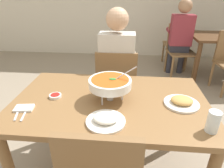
{
  "coord_description": "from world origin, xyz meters",
  "views": [
    {
      "loc": [
        0.12,
        -1.22,
        1.48
      ],
      "look_at": [
        0.0,
        0.15,
        0.79
      ],
      "focal_mm": 31.53,
      "sensor_mm": 36.0,
      "label": 1
    }
  ],
  "objects_px": {
    "drink_glass": "(213,123)",
    "dining_table_far": "(220,43)",
    "curry_bowl": "(110,83)",
    "diner_main": "(117,63)",
    "patron_bg_middle": "(180,34)",
    "chair_bg_middle": "(180,47)",
    "chair_diner_main": "(117,84)",
    "rice_plate": "(105,120)",
    "appetizer_plate": "(182,102)",
    "chair_bg_corner": "(181,41)",
    "dining_table_main": "(110,111)",
    "sauce_dish": "(55,96)"
  },
  "relations": [
    {
      "from": "diner_main",
      "to": "dining_table_main",
      "type": "bearing_deg",
      "value": -90.0
    },
    {
      "from": "dining_table_main",
      "to": "appetizer_plate",
      "type": "relative_size",
      "value": 5.83
    },
    {
      "from": "dining_table_main",
      "to": "curry_bowl",
      "type": "height_order",
      "value": "curry_bowl"
    },
    {
      "from": "appetizer_plate",
      "to": "drink_glass",
      "type": "relative_size",
      "value": 1.85
    },
    {
      "from": "patron_bg_middle",
      "to": "diner_main",
      "type": "bearing_deg",
      "value": -123.15
    },
    {
      "from": "chair_diner_main",
      "to": "chair_bg_middle",
      "type": "bearing_deg",
      "value": 57.19
    },
    {
      "from": "chair_bg_middle",
      "to": "appetizer_plate",
      "type": "bearing_deg",
      "value": -102.66
    },
    {
      "from": "drink_glass",
      "to": "chair_bg_middle",
      "type": "xyz_separation_m",
      "value": [
        0.42,
        2.6,
        -0.29
      ]
    },
    {
      "from": "dining_table_far",
      "to": "patron_bg_middle",
      "type": "xyz_separation_m",
      "value": [
        -0.68,
        0.02,
        0.14
      ]
    },
    {
      "from": "patron_bg_middle",
      "to": "drink_glass",
      "type": "bearing_deg",
      "value": -98.5
    },
    {
      "from": "dining_table_far",
      "to": "chair_bg_middle",
      "type": "relative_size",
      "value": 1.11
    },
    {
      "from": "appetizer_plate",
      "to": "chair_bg_corner",
      "type": "bearing_deg",
      "value": 77.04
    },
    {
      "from": "chair_diner_main",
      "to": "chair_bg_corner",
      "type": "distance_m",
      "value": 2.36
    },
    {
      "from": "dining_table_main",
      "to": "dining_table_far",
      "type": "xyz_separation_m",
      "value": [
        1.67,
        2.24,
        -0.03
      ]
    },
    {
      "from": "drink_glass",
      "to": "dining_table_far",
      "type": "relative_size",
      "value": 0.13
    },
    {
      "from": "drink_glass",
      "to": "dining_table_far",
      "type": "bearing_deg",
      "value": 67.19
    },
    {
      "from": "patron_bg_middle",
      "to": "sauce_dish",
      "type": "bearing_deg",
      "value": -121.58
    },
    {
      "from": "curry_bowl",
      "to": "sauce_dish",
      "type": "xyz_separation_m",
      "value": [
        -0.41,
        -0.0,
        -0.12
      ]
    },
    {
      "from": "sauce_dish",
      "to": "dining_table_far",
      "type": "xyz_separation_m",
      "value": [
        2.08,
        2.24,
        -0.14
      ]
    },
    {
      "from": "chair_diner_main",
      "to": "chair_bg_middle",
      "type": "distance_m",
      "value": 1.89
    },
    {
      "from": "chair_diner_main",
      "to": "curry_bowl",
      "type": "height_order",
      "value": "curry_bowl"
    },
    {
      "from": "curry_bowl",
      "to": "sauce_dish",
      "type": "relative_size",
      "value": 3.69
    },
    {
      "from": "curry_bowl",
      "to": "drink_glass",
      "type": "xyz_separation_m",
      "value": [
        0.61,
        -0.3,
        -0.07
      ]
    },
    {
      "from": "chair_diner_main",
      "to": "chair_bg_middle",
      "type": "height_order",
      "value": "same"
    },
    {
      "from": "chair_bg_middle",
      "to": "sauce_dish",
      "type": "bearing_deg",
      "value": -121.76
    },
    {
      "from": "curry_bowl",
      "to": "patron_bg_middle",
      "type": "height_order",
      "value": "patron_bg_middle"
    },
    {
      "from": "chair_bg_middle",
      "to": "curry_bowl",
      "type": "bearing_deg",
      "value": -113.96
    },
    {
      "from": "dining_table_main",
      "to": "sauce_dish",
      "type": "height_order",
      "value": "sauce_dish"
    },
    {
      "from": "chair_diner_main",
      "to": "drink_glass",
      "type": "relative_size",
      "value": 6.92
    },
    {
      "from": "chair_diner_main",
      "to": "rice_plate",
      "type": "bearing_deg",
      "value": -90.14
    },
    {
      "from": "curry_bowl",
      "to": "chair_diner_main",
      "type": "bearing_deg",
      "value": 89.85
    },
    {
      "from": "appetizer_plate",
      "to": "dining_table_main",
      "type": "bearing_deg",
      "value": 177.24
    },
    {
      "from": "drink_glass",
      "to": "dining_table_far",
      "type": "distance_m",
      "value": 2.76
    },
    {
      "from": "diner_main",
      "to": "patron_bg_middle",
      "type": "height_order",
      "value": "same"
    },
    {
      "from": "chair_diner_main",
      "to": "rice_plate",
      "type": "height_order",
      "value": "chair_diner_main"
    },
    {
      "from": "dining_table_main",
      "to": "sauce_dish",
      "type": "relative_size",
      "value": 15.55
    },
    {
      "from": "appetizer_plate",
      "to": "chair_bg_corner",
      "type": "relative_size",
      "value": 0.27
    },
    {
      "from": "sauce_dish",
      "to": "rice_plate",
      "type": "bearing_deg",
      "value": -33.31
    },
    {
      "from": "diner_main",
      "to": "chair_bg_corner",
      "type": "distance_m",
      "value": 2.34
    },
    {
      "from": "drink_glass",
      "to": "chair_bg_middle",
      "type": "bearing_deg",
      "value": 80.85
    },
    {
      "from": "diner_main",
      "to": "patron_bg_middle",
      "type": "bearing_deg",
      "value": 56.85
    },
    {
      "from": "diner_main",
      "to": "dining_table_far",
      "type": "height_order",
      "value": "diner_main"
    },
    {
      "from": "chair_diner_main",
      "to": "rice_plate",
      "type": "distance_m",
      "value": 1.02
    },
    {
      "from": "rice_plate",
      "to": "drink_glass",
      "type": "xyz_separation_m",
      "value": [
        0.61,
        -0.02,
        0.04
      ]
    },
    {
      "from": "chair_bg_middle",
      "to": "chair_bg_corner",
      "type": "relative_size",
      "value": 1.0
    },
    {
      "from": "appetizer_plate",
      "to": "patron_bg_middle",
      "type": "distance_m",
      "value": 2.34
    },
    {
      "from": "chair_diner_main",
      "to": "chair_bg_corner",
      "type": "bearing_deg",
      "value": 60.95
    },
    {
      "from": "dining_table_far",
      "to": "chair_diner_main",
      "type": "bearing_deg",
      "value": -137.69
    },
    {
      "from": "diner_main",
      "to": "chair_bg_corner",
      "type": "bearing_deg",
      "value": 60.56
    },
    {
      "from": "diner_main",
      "to": "appetizer_plate",
      "type": "bearing_deg",
      "value": -57.17
    }
  ]
}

